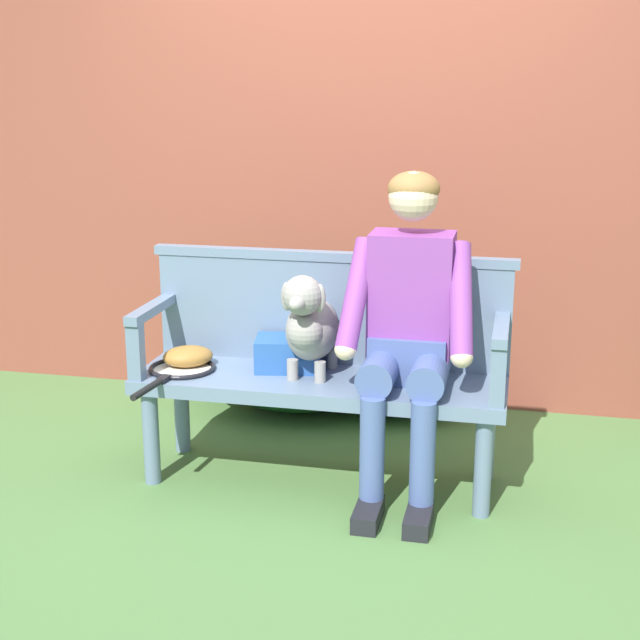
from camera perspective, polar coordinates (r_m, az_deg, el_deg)
name	(u,v)px	position (r m, az deg, el deg)	size (l,w,h in m)	color
ground_plane	(320,480)	(4.02, 0.00, -10.02)	(40.00, 40.00, 0.00)	#4C753D
brick_garden_fence	(371,162)	(4.86, 3.20, 9.88)	(8.00, 0.30, 2.54)	brown
hedge_bush_mid_right	(386,362)	(4.69, 4.16, -2.64)	(0.85, 0.53, 0.56)	#286B2D
hedge_bush_far_left	(291,342)	(4.72, -1.84, -1.42)	(1.09, 0.69, 0.74)	#1E5B23
garden_bench	(320,392)	(3.87, 0.00, -4.53)	(1.57, 0.48, 0.48)	slate
bench_backrest	(331,307)	(3.97, 0.67, 0.83)	(1.61, 0.06, 0.50)	slate
bench_armrest_left_end	(146,326)	(3.94, -10.90, -0.40)	(0.06, 0.48, 0.28)	slate
bench_armrest_right_end	(500,349)	(3.62, 11.26, -1.78)	(0.06, 0.48, 0.28)	slate
person_seated	(408,321)	(3.70, 5.58, -0.09)	(0.56, 0.64, 1.35)	black
dog_on_bench	(310,324)	(3.79, -0.63, -0.26)	(0.23, 0.47, 0.46)	gray
tennis_racket	(179,370)	(3.95, -8.84, -3.12)	(0.32, 0.57, 0.03)	black
baseball_glove	(188,356)	(4.02, -8.31, -2.28)	(0.22, 0.17, 0.09)	#9E6B2D
sports_bag	(288,353)	(3.93, -2.01, -2.11)	(0.28, 0.20, 0.14)	#2856A3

